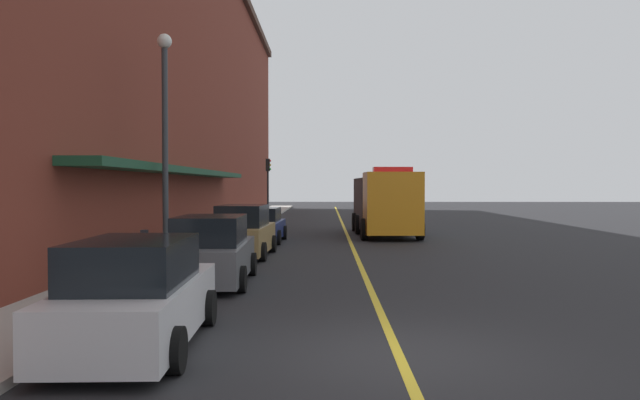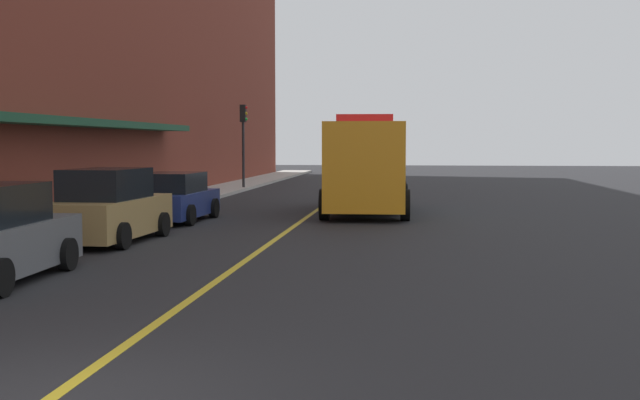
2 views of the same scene
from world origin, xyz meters
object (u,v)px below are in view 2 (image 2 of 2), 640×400
(traffic_light_near, at_px, (243,130))
(parked_car_3, at_px, (173,198))
(utility_truck, at_px, (367,167))
(parked_car_2, at_px, (109,208))

(traffic_light_near, bearing_deg, parked_car_3, -85.55)
(utility_truck, xyz_separation_m, traffic_light_near, (-7.18, 12.85, 1.55))
(parked_car_2, relative_size, parked_car_3, 1.03)
(parked_car_3, height_order, utility_truck, utility_truck)
(parked_car_3, relative_size, traffic_light_near, 0.99)
(parked_car_3, xyz_separation_m, traffic_light_near, (-1.29, 16.57, 2.43))
(parked_car_2, bearing_deg, traffic_light_near, 5.57)
(parked_car_2, distance_m, traffic_light_near, 22.05)
(parked_car_3, relative_size, utility_truck, 0.54)
(parked_car_2, relative_size, traffic_light_near, 1.02)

